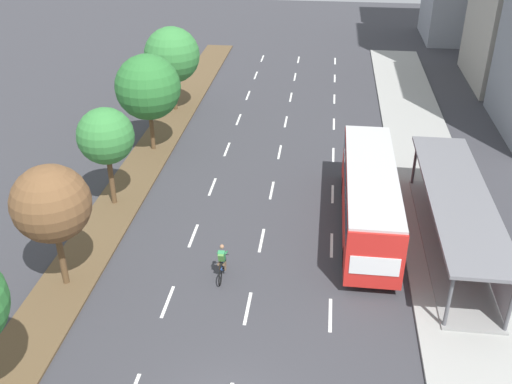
{
  "coord_description": "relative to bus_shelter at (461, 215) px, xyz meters",
  "views": [
    {
      "loc": [
        2.71,
        -13.21,
        16.57
      ],
      "look_at": [
        -0.62,
        13.89,
        1.2
      ],
      "focal_mm": 41.18,
      "sensor_mm": 36.0,
      "label": 1
    }
  ],
  "objects": [
    {
      "name": "lane_divider_left",
      "position": [
        -13.03,
        7.21,
        -1.86
      ],
      "size": [
        0.14,
        48.81,
        0.01
      ],
      "color": "white",
      "rests_on": "ground"
    },
    {
      "name": "sidewalk_right",
      "position": [
        -0.28,
        8.3,
        -1.79
      ],
      "size": [
        4.5,
        52.0,
        0.15
      ],
      "primitive_type": "cube",
      "color": "#9E9E99",
      "rests_on": "ground"
    },
    {
      "name": "lane_divider_right",
      "position": [
        -6.03,
        7.21,
        -1.86
      ],
      "size": [
        0.14,
        48.81,
        0.01
      ],
      "color": "white",
      "rests_on": "ground"
    },
    {
      "name": "median_tree_fifth",
      "position": [
        -18.07,
        16.22,
        2.43
      ],
      "size": [
        4.06,
        4.06,
        6.22
      ],
      "color": "brown",
      "rests_on": "median_strip"
    },
    {
      "name": "median_tree_fourth",
      "position": [
        -17.81,
        9.1,
        2.45
      ],
      "size": [
        4.11,
        4.11,
        6.27
      ],
      "color": "brown",
      "rests_on": "median_strip"
    },
    {
      "name": "median_strip",
      "position": [
        -17.83,
        8.3,
        -1.81
      ],
      "size": [
        2.6,
        52.0,
        0.12
      ],
      "primitive_type": "cube",
      "color": "brown",
      "rests_on": "ground"
    },
    {
      "name": "median_tree_second",
      "position": [
        -17.84,
        -5.13,
        2.32
      ],
      "size": [
        3.34,
        3.34,
        5.76
      ],
      "color": "brown",
      "rests_on": "median_strip"
    },
    {
      "name": "lane_divider_center",
      "position": [
        -9.53,
        7.21,
        -1.86
      ],
      "size": [
        0.14,
        48.81,
        0.01
      ],
      "color": "white",
      "rests_on": "ground"
    },
    {
      "name": "bus_shelter",
      "position": [
        0.0,
        0.0,
        0.0
      ],
      "size": [
        2.9,
        13.03,
        2.86
      ],
      "color": "gray",
      "rests_on": "sidewalk_right"
    },
    {
      "name": "bus",
      "position": [
        -4.28,
        1.27,
        0.2
      ],
      "size": [
        2.54,
        11.29,
        3.37
      ],
      "color": "red",
      "rests_on": "ground"
    },
    {
      "name": "cyclist",
      "position": [
        -10.97,
        -3.76,
        -1.08
      ],
      "size": [
        0.46,
        1.82,
        1.71
      ],
      "color": "black",
      "rests_on": "ground"
    },
    {
      "name": "median_tree_third",
      "position": [
        -18.04,
        1.99,
        2.24
      ],
      "size": [
        3.01,
        3.01,
        5.51
      ],
      "color": "brown",
      "rests_on": "median_strip"
    }
  ]
}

